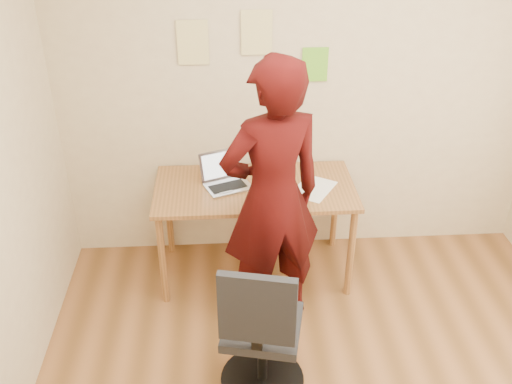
{
  "coord_description": "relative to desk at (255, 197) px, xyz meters",
  "views": [
    {
      "loc": [
        -0.57,
        -2.06,
        2.73
      ],
      "look_at": [
        -0.38,
        0.95,
        0.95
      ],
      "focal_mm": 40.0,
      "sensor_mm": 36.0,
      "label": 1
    }
  ],
  "objects": [
    {
      "name": "paper_sheet",
      "position": [
        0.41,
        -0.05,
        0.09
      ],
      "size": [
        0.37,
        0.4,
        0.0
      ],
      "primitive_type": "cube",
      "rotation": [
        0.0,
        0.0,
        -0.57
      ],
      "color": "white",
      "rests_on": "desk"
    },
    {
      "name": "wall_note_right",
      "position": [
        0.44,
        0.36,
        0.84
      ],
      "size": [
        0.18,
        0.0,
        0.24
      ],
      "primitive_type": "cube",
      "color": "#68BC2A",
      "rests_on": "room"
    },
    {
      "name": "wall_note_mid",
      "position": [
        0.04,
        0.36,
        1.07
      ],
      "size": [
        0.21,
        0.0,
        0.3
      ],
      "primitive_type": "cube",
      "color": "#DDCE84",
      "rests_on": "room"
    },
    {
      "name": "laptop",
      "position": [
        -0.2,
        0.05,
        0.14
      ],
      "size": [
        0.38,
        0.37,
        0.22
      ],
      "rotation": [
        0.0,
        0.0,
        0.38
      ],
      "color": "#B5B6BD",
      "rests_on": "desk"
    },
    {
      "name": "wall_note_left",
      "position": [
        -0.39,
        0.36,
        1.01
      ],
      "size": [
        0.21,
        0.0,
        0.3
      ],
      "primitive_type": "cube",
      "color": "#DDCE84",
      "rests_on": "room"
    },
    {
      "name": "person",
      "position": [
        0.08,
        -0.46,
        0.26
      ],
      "size": [
        0.77,
        0.62,
        1.83
      ],
      "primitive_type": "imported",
      "rotation": [
        0.0,
        0.0,
        3.46
      ],
      "color": "#330706",
      "rests_on": "ground"
    },
    {
      "name": "room",
      "position": [
        0.37,
        -1.38,
        0.7
      ],
      "size": [
        3.58,
        3.58,
        2.78
      ],
      "color": "brown",
      "rests_on": "ground"
    },
    {
      "name": "office_chair",
      "position": [
        -0.03,
        -1.13,
        -0.24
      ],
      "size": [
        0.51,
        0.52,
        0.96
      ],
      "rotation": [
        0.0,
        0.0,
        -0.22
      ],
      "color": "black",
      "rests_on": "ground"
    },
    {
      "name": "phone",
      "position": [
        0.28,
        -0.17,
        0.09
      ],
      "size": [
        0.06,
        0.11,
        0.01
      ],
      "rotation": [
        0.0,
        0.0,
        0.09
      ],
      "color": "black",
      "rests_on": "desk"
    },
    {
      "name": "desk",
      "position": [
        0.0,
        0.0,
        0.0
      ],
      "size": [
        1.4,
        0.7,
        0.74
      ],
      "color": "#966133",
      "rests_on": "ground"
    }
  ]
}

